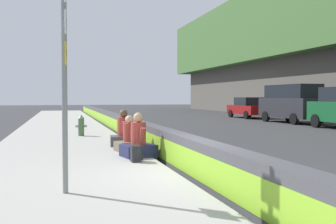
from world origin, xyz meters
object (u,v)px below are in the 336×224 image
(seated_person_rear, at_px, (123,134))
(parked_car_midline, at_px, (248,108))
(seated_person_middle, at_px, (129,140))
(route_sign_post, at_px, (65,66))
(backpack, at_px, (136,154))
(seated_person_foreground, at_px, (138,143))
(fire_hydrant, at_px, (81,125))
(parked_car_fourth, at_px, (292,103))

(seated_person_rear, height_order, parked_car_midline, parked_car_midline)
(seated_person_middle, height_order, seated_person_rear, seated_person_rear)
(route_sign_post, height_order, backpack, route_sign_post)
(route_sign_post, bearing_deg, seated_person_foreground, -28.36)
(fire_hydrant, xyz_separation_m, parked_car_fourth, (6.66, -14.18, 0.77))
(seated_person_rear, bearing_deg, seated_person_middle, 178.33)
(seated_person_foreground, bearing_deg, backpack, 164.71)
(parked_car_fourth, relative_size, parked_car_midline, 1.15)
(seated_person_foreground, height_order, seated_person_rear, seated_person_rear)
(route_sign_post, distance_m, parked_car_fourth, 22.16)
(seated_person_foreground, relative_size, backpack, 2.95)
(fire_hydrant, relative_size, seated_person_rear, 0.74)
(backpack, bearing_deg, seated_person_foreground, -15.29)
(fire_hydrant, height_order, backpack, fire_hydrant)
(route_sign_post, bearing_deg, fire_hydrant, -4.46)
(seated_person_rear, distance_m, parked_car_fourth, 16.63)
(seated_person_middle, relative_size, seated_person_rear, 0.88)
(seated_person_rear, xyz_separation_m, parked_car_fourth, (10.32, -13.02, 0.84))
(seated_person_foreground, relative_size, parked_car_midline, 0.26)
(route_sign_post, height_order, parked_car_fourth, route_sign_post)
(backpack, bearing_deg, parked_car_midline, -33.69)
(fire_hydrant, distance_m, seated_person_middle, 5.11)
(seated_person_foreground, xyz_separation_m, parked_car_fourth, (12.76, -13.01, 0.85))
(parked_car_fourth, height_order, parked_car_midline, parked_car_fourth)
(fire_hydrant, relative_size, parked_car_fourth, 0.17)
(route_sign_post, distance_m, parked_car_midline, 27.13)
(route_sign_post, distance_m, backpack, 3.78)
(route_sign_post, xyz_separation_m, backpack, (2.78, -1.71, -1.90))
(seated_person_middle, xyz_separation_m, seated_person_rear, (1.33, -0.04, 0.04))
(seated_person_rear, relative_size, backpack, 2.97)
(seated_person_foreground, relative_size, seated_person_middle, 1.12)
(fire_hydrant, distance_m, parked_car_fourth, 15.69)
(route_sign_post, xyz_separation_m, parked_car_midline, (22.61, -14.94, -1.37))
(fire_hydrant, distance_m, seated_person_foreground, 6.21)
(seated_person_middle, relative_size, parked_car_fourth, 0.20)
(seated_person_foreground, height_order, backpack, seated_person_foreground)
(route_sign_post, xyz_separation_m, parked_car_fourth, (16.35, -14.94, -0.88))
(route_sign_post, bearing_deg, parked_car_midline, -33.45)
(seated_person_middle, distance_m, parked_car_fourth, 17.52)
(seated_person_foreground, bearing_deg, parked_car_fourth, -45.54)
(seated_person_foreground, height_order, parked_car_midline, parked_car_midline)
(backpack, relative_size, parked_car_midline, 0.09)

